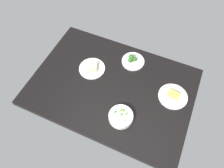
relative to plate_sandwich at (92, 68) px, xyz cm
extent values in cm
cube|color=black|center=(19.97, -7.44, -3.18)|extent=(116.21, 81.55, 4.00)
cylinder|color=white|center=(0.00, 0.00, -0.63)|extent=(19.79, 19.79, 1.10)
torus|color=#B7B7BC|center=(0.00, 0.00, -0.08)|extent=(17.92, 17.92, 0.50)
cube|color=beige|center=(0.00, 0.00, 0.52)|extent=(9.93, 10.03, 1.20)
cube|color=#E5B24C|center=(0.00, 0.00, 1.52)|extent=(9.93, 10.03, 0.80)
cube|color=beige|center=(0.00, 0.00, 2.52)|extent=(9.93, 10.03, 1.20)
cylinder|color=white|center=(35.58, -28.37, 0.93)|extent=(16.13, 16.13, 4.22)
torus|color=white|center=(35.58, -28.37, 3.04)|extent=(16.29, 16.29, 0.80)
sphere|color=#599E38|center=(39.40, -30.51, 3.56)|extent=(1.05, 1.05, 1.05)
sphere|color=#599E38|center=(31.32, -28.14, 3.83)|extent=(1.59, 1.59, 1.59)
sphere|color=#599E38|center=(38.40, -26.10, 3.75)|extent=(1.44, 1.44, 1.44)
sphere|color=#599E38|center=(34.17, -25.04, 3.81)|extent=(1.54, 1.54, 1.54)
sphere|color=#599E38|center=(35.32, -27.75, 3.58)|extent=(1.08, 1.08, 1.08)
sphere|color=#599E38|center=(35.60, -28.07, 3.79)|extent=(1.51, 1.51, 1.51)
sphere|color=#599E38|center=(35.88, -24.83, 3.82)|extent=(1.56, 1.56, 1.56)
cylinder|color=white|center=(62.82, 1.33, -0.61)|extent=(20.46, 20.46, 1.14)
torus|color=#B7B7BC|center=(62.82, 1.33, -0.04)|extent=(18.50, 18.50, 0.50)
cube|color=#F2D14C|center=(62.82, 1.33, 1.67)|extent=(8.71, 6.07, 3.42)
cylinder|color=white|center=(26.21, 18.92, -0.41)|extent=(17.54, 17.54, 1.54)
torus|color=#B7B7BC|center=(26.21, 18.92, 0.36)|extent=(15.94, 15.94, 0.50)
cylinder|color=#9EBC72|center=(24.49, 18.70, 1.47)|extent=(1.54, 1.54, 2.23)
sphere|color=#2D6023|center=(24.49, 18.70, 4.23)|extent=(4.39, 4.39, 4.39)
cylinder|color=#9EBC72|center=(27.21, 18.37, 1.31)|extent=(1.12, 1.12, 1.91)
sphere|color=#2D6023|center=(27.21, 18.37, 3.47)|extent=(3.21, 3.21, 3.21)
cylinder|color=#9EBC72|center=(24.63, 16.03, 1.27)|extent=(1.17, 1.17, 1.83)
sphere|color=#2D6023|center=(24.63, 16.03, 3.45)|extent=(3.35, 3.35, 3.35)
camera|label=1|loc=(52.30, -80.33, 128.69)|focal=33.62mm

